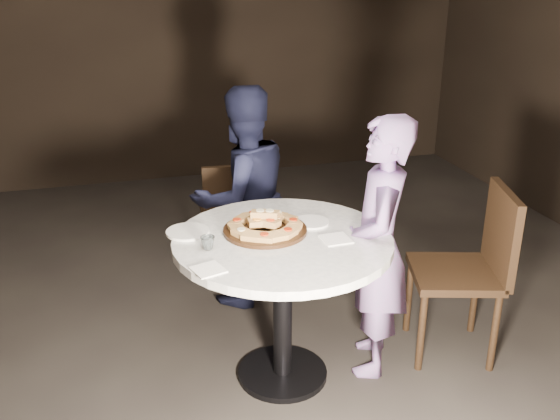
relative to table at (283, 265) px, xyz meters
name	(u,v)px	position (x,y,z in m)	size (l,w,h in m)	color
floor	(261,371)	(-0.11, 0.07, -0.68)	(7.00, 7.00, 0.00)	black
table	(283,265)	(0.00, 0.00, 0.00)	(1.41, 1.41, 0.83)	black
serving_board	(265,230)	(-0.07, 0.09, 0.16)	(0.43, 0.43, 0.02)	black
focaccia_pile	(265,223)	(-0.06, 0.10, 0.20)	(0.38, 0.39, 0.10)	#AB7B42
plate_left	(188,232)	(-0.45, 0.19, 0.16)	(0.22, 0.22, 0.01)	white
plate_right	(311,222)	(0.20, 0.14, 0.16)	(0.19, 0.19, 0.01)	white
water_glass	(208,243)	(-0.38, -0.03, 0.19)	(0.07, 0.07, 0.07)	silver
napkin_near	(208,270)	(-0.42, -0.25, 0.16)	(0.13, 0.13, 0.01)	white
napkin_far	(336,239)	(0.25, -0.10, 0.16)	(0.14, 0.14, 0.01)	white
chair_far	(230,209)	(-0.01, 1.29, -0.19)	(0.42, 0.44, 0.84)	black
chair_right	(474,261)	(1.09, -0.05, -0.11)	(0.60, 0.58, 0.99)	black
diner_navy	(243,198)	(-0.01, 0.90, 0.04)	(0.70, 0.54, 1.43)	black
diner_teal	(378,248)	(0.52, -0.02, 0.04)	(0.52, 0.34, 1.43)	#7A629E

